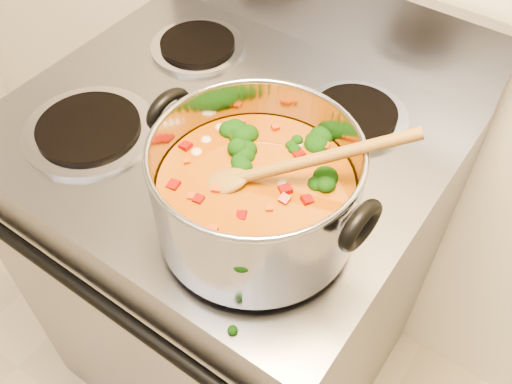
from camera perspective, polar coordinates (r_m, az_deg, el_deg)
electric_range at (r=1.36m, az=-2.37°, el=-7.34°), size 0.76×0.68×1.08m
stockpot at (r=0.79m, az=0.02°, el=-0.06°), size 0.35×0.29×0.17m
wooden_spoon at (r=0.75m, az=1.49°, el=2.16°), size 0.26×0.19×0.12m
cooktop_crumbs at (r=0.88m, az=8.33°, el=-2.16°), size 0.30×0.13×0.01m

